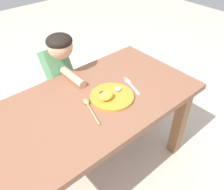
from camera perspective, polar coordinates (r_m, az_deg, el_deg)
The scene contains 6 objects.
ground_plane at distance 1.93m, azimuth -3.37°, elevation -16.73°, with size 8.00×8.00×0.00m, color beige.
dining_table at distance 1.50m, azimuth -4.16°, elevation -4.43°, with size 1.31×0.72×0.68m.
plate at distance 1.42m, azimuth -0.32°, elevation -0.27°, with size 0.27×0.27×0.06m.
fork at distance 1.53m, azimuth 4.78°, elevation 2.26°, with size 0.08×0.20×0.01m.
spoon at distance 1.37m, azimuth -5.67°, elevation -2.61°, with size 0.09×0.23×0.02m.
person at distance 1.82m, azimuth -12.44°, elevation 3.07°, with size 0.17×0.45×0.97m.
Camera 1 is at (-0.63, -0.90, 1.59)m, focal length 37.77 mm.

